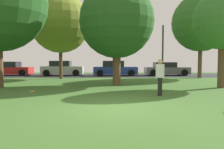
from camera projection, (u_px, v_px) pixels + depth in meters
ground_plane at (116, 108)px, 7.49m from camera, size 44.00×44.00×0.00m
road_strip at (109, 75)px, 23.45m from camera, size 44.00×6.40×0.01m
oak_tree_center at (223, 20)px, 12.76m from camera, size 3.29×3.29×5.43m
maple_tree_near at (60, 23)px, 19.04m from camera, size 4.87×4.87×7.02m
maple_tree_far at (117, 21)px, 13.97m from camera, size 4.54×4.54×6.21m
birch_tree_lone at (201, 23)px, 19.96m from camera, size 4.97×4.97×7.27m
person_catcher at (160, 76)px, 10.07m from camera, size 0.39×0.36×1.59m
frisbee_disc at (32, 91)px, 11.36m from camera, size 0.27×0.27×0.03m
parked_car_red at (11, 69)px, 23.33m from camera, size 4.01×2.07×1.40m
parked_car_silver at (62, 69)px, 23.14m from camera, size 4.05×2.04×1.48m
parked_car_blue at (115, 69)px, 23.07m from camera, size 4.31×2.01×1.48m
parked_car_grey at (166, 69)px, 23.48m from camera, size 4.40×1.95×1.34m
street_lamp_post at (163, 52)px, 19.64m from camera, size 0.14×0.14×4.50m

